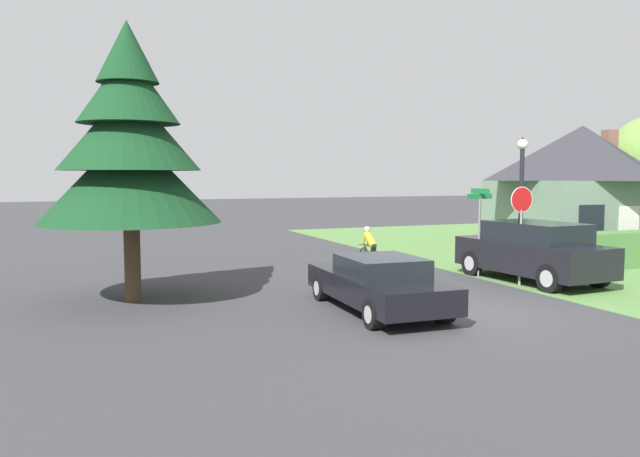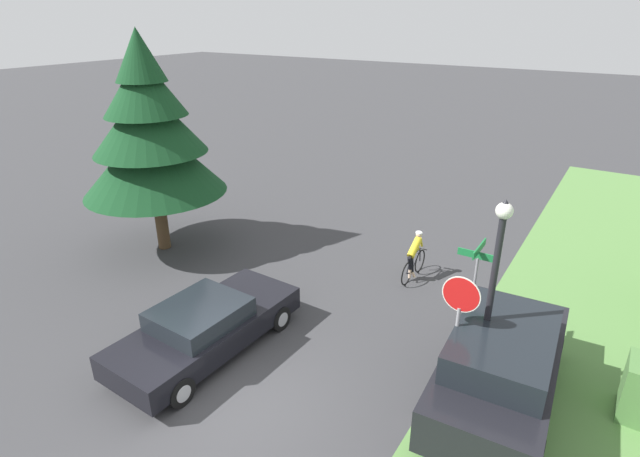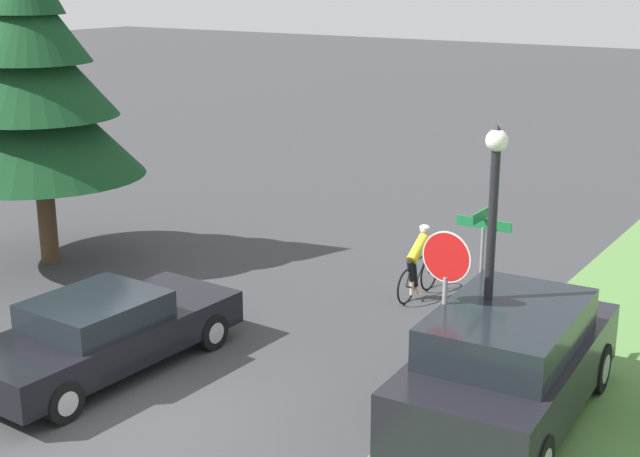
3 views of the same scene
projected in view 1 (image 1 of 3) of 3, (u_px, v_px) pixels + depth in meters
The scene contains 9 objects.
ground_plane at pixel (458, 314), 14.25m from camera, with size 140.00×140.00×0.00m, color #38383A.
cottage_house at pixel (581, 186), 25.97m from camera, with size 7.08×6.28×5.20m.
sedan_left_lane at pixel (379, 284), 14.48m from camera, with size 2.07×4.73×1.29m.
cyclist at pixel (370, 249), 20.87m from camera, with size 0.44×1.67×1.45m.
parked_suv_right at pixel (533, 251), 18.49m from camera, with size 2.30×4.84×1.78m.
stop_sign at pixel (521, 216), 17.68m from camera, with size 0.74×0.07×2.83m.
street_lamp at pixel (521, 191), 18.28m from camera, with size 0.31×0.31×4.27m.
street_name_sign at pixel (479, 216), 19.20m from camera, with size 0.90×0.90×2.75m.
conifer_tall_near at pixel (129, 146), 15.33m from camera, with size 4.43×4.43×6.92m.
Camera 1 is at (-8.17, -11.84, 3.16)m, focal length 35.00 mm.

